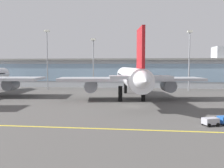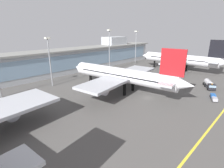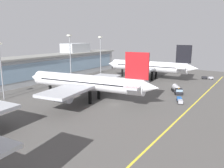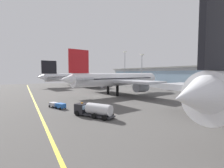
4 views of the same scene
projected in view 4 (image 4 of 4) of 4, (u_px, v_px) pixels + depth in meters
The scene contains 10 objects.
ground_plane at pixel (97, 97), 63.96m from camera, with size 192.22×192.22×0.00m, color #514F4C.
taxiway_centreline_stripe at pixel (34, 101), 53.39m from camera, with size 153.78×0.50×0.01m, color yellow.
terminal_building at pixel (190, 77), 87.63m from camera, with size 140.30×14.00×17.94m.
airliner_near_left at pixel (81, 77), 114.43m from camera, with size 46.71×58.42×16.74m.
airliner_near_right at pixel (118, 80), 69.84m from camera, with size 41.27×50.87×17.45m.
fuel_tanker_truck at pixel (93, 109), 34.64m from camera, with size 9.03×6.67×2.90m.
service_truck_far at pixel (57, 105), 42.99m from camera, with size 5.73×3.75×1.40m.
apron_light_mast_west at pixel (207, 58), 64.39m from camera, with size 1.80×1.80×22.91m.
apron_light_mast_centre at pixel (125, 64), 112.19m from camera, with size 1.80×1.80×23.77m.
apron_light_mast_far_east at pixel (142, 66), 95.39m from camera, with size 1.80×1.80×20.09m.
Camera 4 is at (58.55, -25.29, 9.21)m, focal length 26.38 mm.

